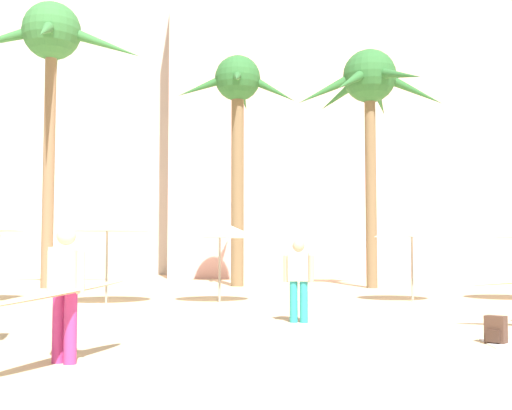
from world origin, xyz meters
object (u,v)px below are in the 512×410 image
object	(u,v)px
cafe_umbrella_1	(107,222)
cafe_umbrella_3	(220,229)
cafe_umbrella_2	(412,229)
palm_tree_center	(51,48)
person_mid_center	(299,277)
palm_tree_far_left	(369,90)
backpack	(496,330)
palm_tree_left	(238,101)
person_mid_right	(63,290)

from	to	relation	value
cafe_umbrella_1	cafe_umbrella_3	distance (m)	3.00
cafe_umbrella_1	cafe_umbrella_2	world-z (taller)	cafe_umbrella_1
palm_tree_center	person_mid_center	distance (m)	16.49
palm_tree_far_left	palm_tree_center	xyz separation A→B (m)	(-12.01, 0.45, 1.61)
cafe_umbrella_2	backpack	distance (m)	8.37
palm_tree_left	person_mid_center	bearing A→B (deg)	-85.14
person_mid_right	person_mid_center	distance (m)	5.73
backpack	person_mid_center	distance (m)	4.07
palm_tree_far_left	cafe_umbrella_2	size ratio (longest dim) A/B	4.04
palm_tree_center	backpack	world-z (taller)	palm_tree_center
backpack	person_mid_right	world-z (taller)	person_mid_right
person_mid_center	palm_tree_left	bearing A→B (deg)	19.19
cafe_umbrella_1	cafe_umbrella_2	size ratio (longest dim) A/B	1.14
cafe_umbrella_2	backpack	size ratio (longest dim) A/B	5.28
palm_tree_left	cafe_umbrella_3	world-z (taller)	palm_tree_left
backpack	person_mid_right	distance (m)	6.34
backpack	person_mid_right	size ratio (longest dim) A/B	0.15
person_mid_center	palm_tree_far_left	bearing A→B (deg)	-4.47
backpack	cafe_umbrella_3	bearing A→B (deg)	-108.07
palm_tree_far_left	cafe_umbrella_3	size ratio (longest dim) A/B	4.07
palm_tree_left	cafe_umbrella_3	bearing A→B (deg)	-94.19
palm_tree_center	cafe_umbrella_3	bearing A→B (deg)	-46.22
palm_tree_center	person_mid_center	xyz separation A→B (m)	(8.14, -11.81, -8.15)
palm_tree_left	cafe_umbrella_2	distance (m)	10.28
palm_tree_far_left	person_mid_center	world-z (taller)	palm_tree_far_left
palm_tree_center	cafe_umbrella_3	size ratio (longest dim) A/B	4.90
palm_tree_left	person_mid_right	world-z (taller)	palm_tree_left
cafe_umbrella_2	backpack	bearing A→B (deg)	-96.94
cafe_umbrella_2	backpack	world-z (taller)	cafe_umbrella_2
cafe_umbrella_1	person_mid_right	xyz separation A→B (m)	(1.19, -9.28, -1.23)
cafe_umbrella_2	person_mid_center	world-z (taller)	cafe_umbrella_2
cafe_umbrella_2	person_mid_center	distance (m)	6.41
backpack	palm_tree_center	bearing A→B (deg)	-100.20
cafe_umbrella_3	cafe_umbrella_2	bearing A→B (deg)	1.33
person_mid_right	cafe_umbrella_3	bearing A→B (deg)	19.85
palm_tree_far_left	cafe_umbrella_2	xyz separation A→B (m)	(-0.20, -6.22, -5.43)
palm_tree_far_left	person_mid_right	world-z (taller)	palm_tree_far_left
palm_tree_far_left	backpack	bearing A→B (deg)	-94.72
cafe_umbrella_1	backpack	distance (m)	10.75
palm_tree_far_left	palm_tree_left	world-z (taller)	palm_tree_left
backpack	person_mid_center	bearing A→B (deg)	-94.46
palm_tree_center	cafe_umbrella_3	world-z (taller)	palm_tree_center
cafe_umbrella_1	person_mid_right	world-z (taller)	cafe_umbrella_1
cafe_umbrella_3	cafe_umbrella_1	bearing A→B (deg)	-173.57
palm_tree_left	cafe_umbrella_3	distance (m)	9.26
palm_tree_center	person_mid_right	distance (m)	18.90
palm_tree_center	backpack	bearing A→B (deg)	-53.81
cafe_umbrella_1	cafe_umbrella_3	xyz separation A→B (m)	(2.97, 0.33, -0.19)
palm_tree_center	backpack	xyz separation A→B (m)	(10.82, -14.79, -8.83)
cafe_umbrella_1	person_mid_center	bearing A→B (deg)	-45.47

